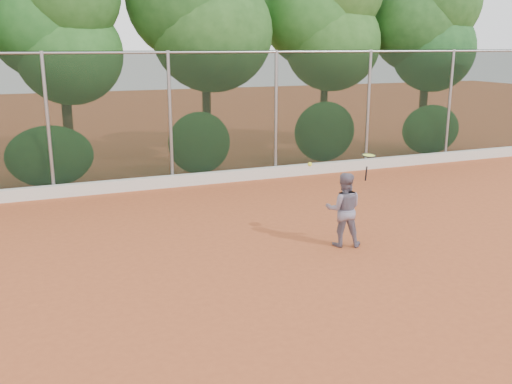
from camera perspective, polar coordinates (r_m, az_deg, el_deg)
name	(u,v)px	position (r m, az deg, el deg)	size (l,w,h in m)	color
ground	(280,284)	(9.08, 2.38, -9.15)	(80.00, 80.00, 0.00)	#A74D27
concrete_curb	(174,181)	(15.20, -8.18, 1.10)	(24.00, 0.20, 0.30)	silver
tennis_player	(344,209)	(10.63, 8.76, -1.74)	(0.68, 0.53, 1.39)	slate
chainlink_fence	(170,115)	(15.08, -8.58, 7.58)	(24.09, 0.09, 3.50)	black
foliage_backdrop	(130,16)	(16.82, -12.46, 16.80)	(23.70, 3.63, 7.55)	#472E1B
tennis_racket	(369,158)	(10.52, 11.19, 3.40)	(0.26, 0.27, 0.51)	black
tennis_ball_in_flight	(310,164)	(9.62, 5.41, 2.77)	(0.07, 0.07, 0.07)	#EFF237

